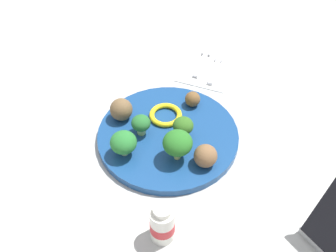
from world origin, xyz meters
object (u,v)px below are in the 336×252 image
(meatball_mid_right, at_px, (193,99))
(napkin, at_px, (209,65))
(broccoli_floret_back_left, at_px, (141,124))
(knife, at_px, (217,63))
(broccoli_floret_near_rim, at_px, (123,143))
(broccoli_floret_back_right, at_px, (184,125))
(plate, at_px, (168,136))
(meatball_back_right, at_px, (121,109))
(broccoli_floret_front_left, at_px, (178,143))
(meatball_front_left, at_px, (205,156))
(fork, at_px, (203,60))
(yogurt_bottle, at_px, (162,224))
(pepper_ring_mid_left, at_px, (166,115))

(meatball_mid_right, relative_size, napkin, 0.19)
(broccoli_floret_back_left, xyz_separation_m, knife, (0.28, -0.09, -0.03))
(broccoli_floret_near_rim, height_order, broccoli_floret_back_right, broccoli_floret_near_rim)
(plate, height_order, meatball_mid_right, meatball_mid_right)
(broccoli_floret_back_left, relative_size, meatball_back_right, 0.92)
(broccoli_floret_back_left, bearing_deg, meatball_back_right, 61.28)
(broccoli_floret_near_rim, relative_size, meatball_mid_right, 1.59)
(broccoli_floret_front_left, height_order, meatball_front_left, broccoli_floret_front_left)
(meatball_front_left, height_order, fork, meatball_front_left)
(meatball_mid_right, xyz_separation_m, yogurt_bottle, (-0.30, -0.03, 0.00))
(broccoli_floret_near_rim, height_order, yogurt_bottle, yogurt_bottle)
(pepper_ring_mid_left, bearing_deg, plate, -156.99)
(yogurt_bottle, bearing_deg, meatball_back_right, 35.14)
(meatball_mid_right, bearing_deg, knife, -6.44)
(broccoli_floret_near_rim, distance_m, napkin, 0.35)
(meatball_mid_right, height_order, napkin, meatball_mid_right)
(broccoli_floret_near_rim, relative_size, yogurt_bottle, 0.65)
(broccoli_floret_back_right, height_order, fork, broccoli_floret_back_right)
(broccoli_floret_back_left, xyz_separation_m, napkin, (0.27, -0.08, -0.04))
(plate, bearing_deg, yogurt_bottle, -165.50)
(broccoli_floret_front_left, relative_size, pepper_ring_mid_left, 0.93)
(fork, xyz_separation_m, yogurt_bottle, (-0.47, -0.05, 0.03))
(meatball_back_right, height_order, fork, meatball_back_right)
(broccoli_floret_front_left, distance_m, fork, 0.32)
(plate, distance_m, broccoli_floret_front_left, 0.08)
(broccoli_floret_near_rim, distance_m, broccoli_floret_front_left, 0.10)
(broccoli_floret_front_left, xyz_separation_m, meatball_back_right, (0.07, 0.14, -0.02))
(broccoli_floret_back_left, height_order, fork, broccoli_floret_back_left)
(broccoli_floret_back_left, xyz_separation_m, fork, (0.28, -0.06, -0.03))
(meatball_front_left, bearing_deg, napkin, 11.14)
(pepper_ring_mid_left, height_order, yogurt_bottle, yogurt_bottle)
(broccoli_floret_back_right, xyz_separation_m, napkin, (0.25, 0.00, -0.04))
(meatball_back_right, bearing_deg, plate, -97.91)
(knife, bearing_deg, pepper_ring_mid_left, 164.13)
(broccoli_floret_near_rim, xyz_separation_m, meatball_mid_right, (0.17, -0.09, -0.01))
(plate, bearing_deg, fork, -1.88)
(plate, xyz_separation_m, broccoli_floret_front_left, (-0.05, -0.03, 0.05))
(meatball_front_left, xyz_separation_m, yogurt_bottle, (-0.15, 0.03, -0.00))
(broccoli_floret_back_right, height_order, knife, broccoli_floret_back_right)
(broccoli_floret_front_left, xyz_separation_m, napkin, (0.31, 0.01, -0.05))
(fork, bearing_deg, yogurt_bottle, -174.55)
(meatball_back_right, bearing_deg, napkin, -28.11)
(pepper_ring_mid_left, xyz_separation_m, knife, (0.22, -0.06, -0.01))
(broccoli_floret_back_right, bearing_deg, meatball_back_right, 85.17)
(pepper_ring_mid_left, bearing_deg, broccoli_floret_back_right, -129.25)
(yogurt_bottle, bearing_deg, fork, 5.45)
(meatball_mid_right, xyz_separation_m, knife, (0.17, -0.02, -0.02))
(yogurt_bottle, bearing_deg, broccoli_floret_back_left, 28.25)
(napkin, distance_m, fork, 0.02)
(broccoli_floret_near_rim, relative_size, broccoli_floret_back_left, 1.20)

